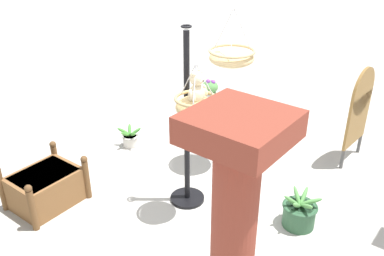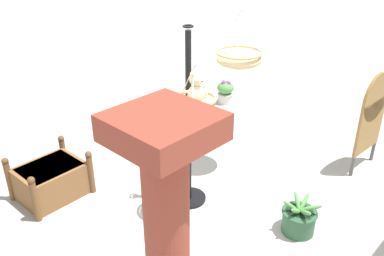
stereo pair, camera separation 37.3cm
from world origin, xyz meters
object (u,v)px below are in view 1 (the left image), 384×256
object	(u,v)px
display_pole_central	(187,154)
potted_plant_flowering_red	(299,213)
hanging_basket_with_teddy	(196,105)
hanging_basket_left_high	(232,57)
display_sign_board	(360,108)
potted_plant_bushy_green	(210,91)
teddy_bear	(197,91)
wooden_planter_box	(46,187)
potted_plant_tall_leafy	(130,138)

from	to	relation	value
display_pole_central	potted_plant_flowering_red	world-z (taller)	display_pole_central
hanging_basket_with_teddy	display_pole_central	bearing A→B (deg)	-120.96
hanging_basket_left_high	display_sign_board	bearing A→B (deg)	132.91
potted_plant_flowering_red	potted_plant_bushy_green	distance (m)	3.84
teddy_bear	potted_plant_flowering_red	bearing A→B (deg)	118.20
display_pole_central	potted_plant_flowering_red	xyz separation A→B (m)	(-0.43, 1.35, -0.51)
hanging_basket_left_high	wooden_planter_box	distance (m)	2.91
display_pole_central	teddy_bear	xyz separation A→B (m)	(0.15, 0.27, 0.95)
display_pole_central	display_sign_board	distance (m)	2.65
display_sign_board	teddy_bear	bearing A→B (deg)	-22.68
display_pole_central	potted_plant_tall_leafy	world-z (taller)	display_pole_central
display_pole_central	potted_plant_tall_leafy	size ratio (longest dim) A/B	5.66
hanging_basket_left_high	display_sign_board	xyz separation A→B (m)	(-1.28, 1.38, -0.79)
potted_plant_flowering_red	potted_plant_tall_leafy	distance (m)	2.97
potted_plant_tall_leafy	display_sign_board	size ratio (longest dim) A/B	0.27
display_sign_board	wooden_planter_box	bearing A→B (deg)	-37.37
wooden_planter_box	potted_plant_flowering_red	size ratio (longest dim) A/B	1.97
teddy_bear	potted_plant_bushy_green	size ratio (longest dim) A/B	0.82
wooden_planter_box	display_sign_board	bearing A→B (deg)	142.63
potted_plant_flowering_red	display_pole_central	bearing A→B (deg)	-72.37
wooden_planter_box	potted_plant_bushy_green	distance (m)	3.97
wooden_planter_box	hanging_basket_with_teddy	bearing A→B (deg)	122.36
hanging_basket_with_teddy	wooden_planter_box	xyz separation A→B (m)	(1.02, -1.61, -1.21)
display_pole_central	hanging_basket_left_high	bearing A→B (deg)	-175.67
potted_plant_bushy_green	wooden_planter_box	bearing A→B (deg)	4.76
potted_plant_flowering_red	potted_plant_tall_leafy	world-z (taller)	potted_plant_flowering_red
hanging_basket_left_high	potted_plant_tall_leafy	distance (m)	2.22
wooden_planter_box	potted_plant_tall_leafy	size ratio (longest dim) A/B	2.24
hanging_basket_left_high	display_sign_board	size ratio (longest dim) A/B	0.51
display_pole_central	teddy_bear	size ratio (longest dim) A/B	5.68
display_pole_central	wooden_planter_box	distance (m)	1.84
hanging_basket_left_high	potted_plant_flowering_red	xyz separation A→B (m)	(0.60, 1.43, -1.48)
hanging_basket_with_teddy	potted_plant_bushy_green	bearing A→B (deg)	-146.59
teddy_bear	wooden_planter_box	distance (m)	2.37
hanging_basket_with_teddy	teddy_bear	distance (m)	0.18
hanging_basket_with_teddy	potted_plant_bushy_green	xyz separation A→B (m)	(-2.93, -1.94, -1.22)
wooden_planter_box	potted_plant_tall_leafy	distance (m)	1.73
potted_plant_tall_leafy	display_sign_board	xyz separation A→B (m)	(-1.77, 2.92, 0.73)
display_pole_central	potted_plant_flowering_red	distance (m)	1.51
hanging_basket_with_teddy	potted_plant_tall_leafy	distance (m)	2.39
hanging_basket_with_teddy	hanging_basket_left_high	size ratio (longest dim) A/B	0.81
potted_plant_flowering_red	display_sign_board	world-z (taller)	display_sign_board
potted_plant_bushy_green	hanging_basket_left_high	bearing A→B (deg)	42.49
hanging_basket_with_teddy	display_sign_board	world-z (taller)	hanging_basket_with_teddy
hanging_basket_left_high	potted_plant_tall_leafy	world-z (taller)	hanging_basket_left_high
display_pole_central	potted_plant_bushy_green	world-z (taller)	display_pole_central
display_pole_central	teddy_bear	bearing A→B (deg)	61.03
hanging_basket_left_high	display_pole_central	bearing A→B (deg)	4.33
potted_plant_tall_leafy	potted_plant_bushy_green	xyz separation A→B (m)	(-2.24, -0.07, 0.10)
teddy_bear	hanging_basket_with_teddy	bearing A→B (deg)	-90.00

